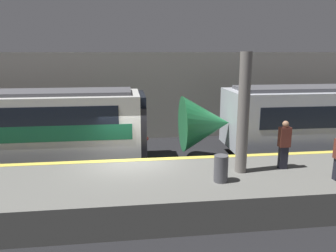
# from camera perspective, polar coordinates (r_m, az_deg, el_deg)

# --- Properties ---
(ground_plane) EXTENTS (120.00, 120.00, 0.00)m
(ground_plane) POSITION_cam_1_polar(r_m,az_deg,el_deg) (12.93, -6.30, -10.06)
(ground_plane) COLOR black
(platform) EXTENTS (40.00, 3.87, 1.04)m
(platform) POSITION_cam_1_polar(r_m,az_deg,el_deg) (10.95, -6.17, -11.50)
(platform) COLOR slate
(platform) RESTS_ON ground
(station_rear_barrier) EXTENTS (50.00, 0.15, 4.98)m
(station_rear_barrier) POSITION_cam_1_polar(r_m,az_deg,el_deg) (18.96, -6.89, 5.10)
(station_rear_barrier) COLOR #9E998E
(station_rear_barrier) RESTS_ON ground
(support_pillar_near) EXTENTS (0.38, 0.38, 3.99)m
(support_pillar_near) POSITION_cam_1_polar(r_m,az_deg,el_deg) (10.97, 12.98, 2.06)
(support_pillar_near) COLOR slate
(support_pillar_near) RESTS_ON platform
(person_walking) EXTENTS (0.38, 0.24, 1.70)m
(person_walking) POSITION_cam_1_polar(r_m,az_deg,el_deg) (11.93, 19.56, -2.91)
(person_walking) COLOR black
(person_walking) RESTS_ON platform
(trash_bin) EXTENTS (0.44, 0.44, 0.85)m
(trash_bin) POSITION_cam_1_polar(r_m,az_deg,el_deg) (10.41, 9.20, -7.32)
(trash_bin) COLOR #4C4C51
(trash_bin) RESTS_ON platform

